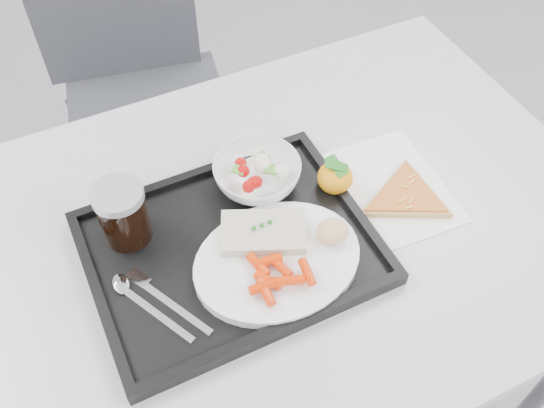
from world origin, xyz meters
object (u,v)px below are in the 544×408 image
Objects in this scene: chair at (135,73)px; tray at (231,249)px; pizza_slice at (406,196)px; table at (264,252)px; tangerine at (335,177)px; dinner_plate at (277,261)px; salad_bowl at (257,174)px; cola_glass at (123,213)px.

chair reaches higher than tray.
pizza_slice is (0.32, -0.03, 0.00)m from tray.
table is 0.18m from tangerine.
dinner_plate is 0.18m from salad_bowl.
salad_bowl is at bearing 148.16° from pizza_slice.
salad_bowl reaches higher than table.
chair is 0.76m from cola_glass.
pizza_slice is (0.10, -0.07, -0.02)m from tangerine.
chair is 0.81m from tray.
tray is 0.15m from salad_bowl.
salad_bowl reaches higher than dinner_plate.
pizza_slice is at bearing -31.84° from salad_bowl.
dinner_plate is at bearing -49.54° from tray.
tangerine is at bearing -8.60° from cola_glass.
tangerine is (0.15, 0.02, 0.10)m from table.
pizza_slice is (0.26, 0.03, -0.01)m from dinner_plate.
cola_glass reaches higher than pizza_slice.
chair reaches higher than salad_bowl.
chair is 0.88m from pizza_slice.
chair is 3.44× the size of dinner_plate.
table is 15.76× the size of tangerine.
salad_bowl is at bearing 71.30° from table.
cola_glass reaches higher than dinner_plate.
salad_bowl is at bearing 47.58° from tray.
table is 0.14m from salad_bowl.
tray is 2.38× the size of pizza_slice.
cola_glass is (-0.21, 0.08, 0.14)m from table.
tangerine reaches higher than table.
tangerine is (0.12, -0.06, -0.00)m from salad_bowl.
tray is 0.22m from tangerine.
salad_bowl is at bearing 75.53° from dinner_plate.
tray is at bearing -132.42° from salad_bowl.
dinner_plate is at bearing -147.08° from tangerine.
salad_bowl is (0.04, 0.17, 0.01)m from dinner_plate.
chair reaches higher than table.
pizza_slice is at bearing -5.56° from tray.
cola_glass is (-0.14, 0.10, 0.06)m from tray.
table is at bearing -170.73° from tangerine.
pizza_slice is at bearing -11.13° from table.
pizza_slice is at bearing -35.86° from tangerine.
chair is (-0.02, 0.76, -0.15)m from table.
pizza_slice is (0.46, -0.13, -0.06)m from cola_glass.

